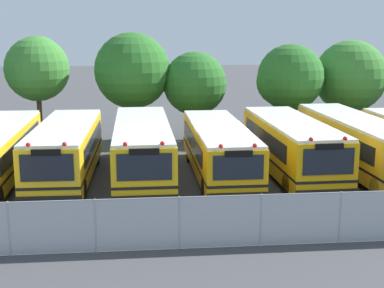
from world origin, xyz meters
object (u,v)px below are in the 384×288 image
(school_bus_1, at_px, (66,150))
(school_bus_4, at_px, (291,146))
(school_bus_2, at_px, (142,147))
(tree_3, at_px, (194,84))
(tree_5, at_px, (348,77))
(tree_4, at_px, (288,79))
(tree_2, at_px, (130,71))
(school_bus_5, at_px, (359,144))
(school_bus_3, at_px, (219,149))
(tree_1, at_px, (37,66))

(school_bus_1, distance_m, school_bus_4, 10.46)
(school_bus_2, height_order, tree_3, tree_3)
(tree_5, bearing_deg, tree_4, -166.28)
(school_bus_4, relative_size, tree_3, 1.77)
(school_bus_4, height_order, tree_4, tree_4)
(school_bus_4, distance_m, tree_2, 12.33)
(school_bus_5, relative_size, tree_5, 1.91)
(school_bus_3, xyz_separation_m, tree_4, (5.59, 8.63, 2.43))
(tree_4, bearing_deg, school_bus_4, -103.81)
(school_bus_5, bearing_deg, tree_2, -41.41)
(tree_2, relative_size, tree_5, 1.08)
(tree_4, bearing_deg, school_bus_2, -137.49)
(school_bus_4, bearing_deg, tree_4, -105.19)
(school_bus_5, height_order, tree_5, tree_5)
(tree_3, height_order, tree_4, tree_4)
(tree_2, height_order, tree_4, tree_2)
(school_bus_2, distance_m, tree_1, 11.41)
(school_bus_3, xyz_separation_m, tree_5, (9.89, 9.68, 2.39))
(school_bus_5, bearing_deg, school_bus_2, -2.61)
(school_bus_4, relative_size, tree_1, 1.51)
(school_bus_1, bearing_deg, tree_2, -106.37)
(school_bus_1, bearing_deg, tree_1, -72.63)
(tree_1, bearing_deg, tree_2, -1.19)
(school_bus_1, relative_size, tree_4, 1.62)
(tree_4, bearing_deg, school_bus_1, -145.79)
(school_bus_1, distance_m, tree_3, 11.37)
(tree_3, relative_size, tree_5, 0.89)
(school_bus_2, xyz_separation_m, school_bus_4, (6.99, -0.34, 0.01))
(school_bus_1, distance_m, tree_2, 10.01)
(school_bus_2, xyz_separation_m, tree_5, (13.42, 9.42, 2.31))
(school_bus_3, distance_m, tree_5, 14.04)
(school_bus_4, relative_size, school_bus_5, 0.83)
(school_bus_1, relative_size, tree_1, 1.49)
(school_bus_2, bearing_deg, tree_2, -86.57)
(tree_4, relative_size, tree_5, 0.97)
(school_bus_3, bearing_deg, tree_3, -89.03)
(tree_3, bearing_deg, school_bus_2, -110.97)
(tree_3, bearing_deg, school_bus_3, -88.65)
(school_bus_5, height_order, tree_4, tree_4)
(school_bus_3, relative_size, tree_3, 1.82)
(tree_1, height_order, tree_3, tree_1)
(school_bus_3, height_order, school_bus_4, school_bus_4)
(school_bus_1, bearing_deg, school_bus_3, -179.45)
(tree_1, distance_m, tree_3, 9.56)
(school_bus_1, distance_m, school_bus_5, 13.82)
(tree_2, distance_m, tree_5, 14.04)
(school_bus_2, height_order, tree_4, tree_4)
(school_bus_2, bearing_deg, school_bus_5, 178.61)
(school_bus_3, xyz_separation_m, school_bus_4, (3.45, -0.08, 0.09))
(tree_5, bearing_deg, school_bus_4, -123.41)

